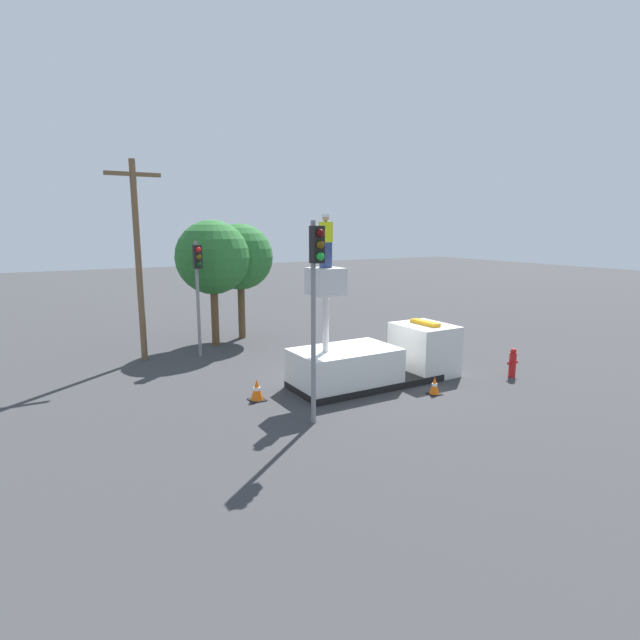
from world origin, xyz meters
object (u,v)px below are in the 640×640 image
Objects in this scene: bucket_truck at (375,360)px; traffic_cone_curbside at (434,386)px; tree_left_bg at (213,258)px; tree_right_bg at (240,257)px; utility_pole at (138,255)px; worker at (326,241)px; fire_hydrant at (513,363)px; traffic_light_pole at (316,284)px; traffic_light_across at (198,276)px; traffic_cone_rear at (257,390)px.

bucket_truck is 10.21× the size of traffic_cone_curbside.
tree_left_bg is 1.95m from tree_right_bg.
utility_pole is at bearing -159.09° from tree_right_bg.
worker is at bearing 180.00° from bucket_truck.
tree_right_bg is at bearing 118.54° from fire_hydrant.
tree_right_bg is at bearing 78.64° from traffic_light_pole.
bucket_truck is 0.77× the size of utility_pole.
traffic_cone_curbside is (5.41, -8.92, -3.28)m from traffic_light_across.
bucket_truck reaches higher than traffic_cone_rear.
worker is 0.21× the size of utility_pole.
bucket_truck is at bearing -70.04° from tree_left_bg.
fire_hydrant is at bearing -14.57° from traffic_cone_rear.
tree_left_bg is at bearing 110.83° from traffic_cone_curbside.
worker is 6.15m from traffic_cone_curbside.
fire_hydrant is 15.64m from utility_pole.
fire_hydrant is 3.98m from traffic_cone_curbside.
bucket_truck is 1.27× the size of traffic_light_across.
bucket_truck is 10.77m from utility_pole.
bucket_truck is at bearing -56.81° from traffic_light_across.
tree_right_bg is at bearing 42.93° from traffic_light_across.
traffic_light_across is at bearing -124.51° from tree_left_bg.
bucket_truck is at bearing 114.27° from traffic_cone_curbside.
traffic_light_across is 7.21m from traffic_cone_rear.
traffic_cone_rear is at bearing 165.43° from fire_hydrant.
utility_pole is at bearing 131.42° from bucket_truck.
traffic_cone_curbside is 12.21m from tree_left_bg.
tree_left_bg is (-8.08, 10.78, 3.67)m from fire_hydrant.
bucket_truck is 1.11× the size of traffic_light_pole.
traffic_light_pole is 0.70× the size of utility_pole.
fire_hydrant is 1.56× the size of traffic_cone_rear.
tree_right_bg is (2.40, 11.97, 0.04)m from traffic_light_pole.
utility_pole reaches higher than traffic_light_pole.
utility_pole is (-2.17, 7.23, 4.16)m from traffic_cone_rear.
tree_right_bg reaches higher than traffic_light_pole.
utility_pole is (-5.27, -2.01, 0.36)m from tree_right_bg.
traffic_cone_curbside is at bearing -78.47° from tree_right_bg.
tree_left_bg is at bearing 80.63° from traffic_cone_rear.
worker is at bearing 145.49° from traffic_cone_curbside.
traffic_light_across reaches higher than fire_hydrant.
worker is at bearing -58.91° from utility_pole.
traffic_cone_rear reaches higher than traffic_cone_curbside.
tree_right_bg is (3.01, 2.80, 0.56)m from traffic_light_across.
utility_pole is at bearing -162.87° from tree_left_bg.
traffic_cone_curbside is at bearing -179.51° from fire_hydrant.
traffic_cone_rear is at bearing 171.17° from worker.
tree_right_bg is (-1.44, 9.61, 3.28)m from bucket_truck.
traffic_cone_curbside is at bearing 2.86° from traffic_light_pole.
utility_pole is (-11.63, 9.68, 3.95)m from fire_hydrant.
traffic_light_across is at bearing 121.21° from traffic_cone_curbside.
traffic_cone_rear is 10.46m from tree_right_bg.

